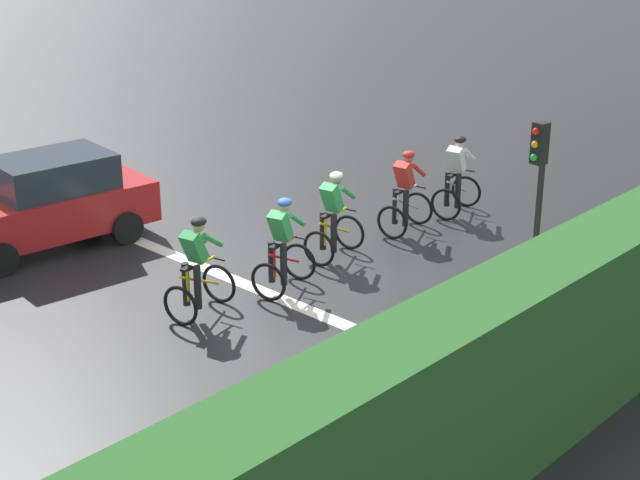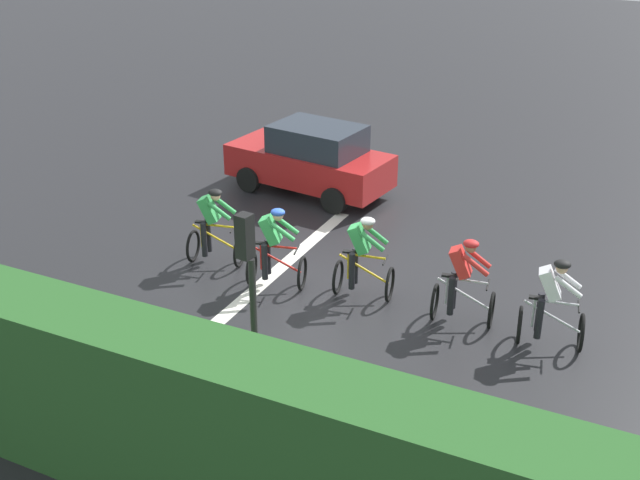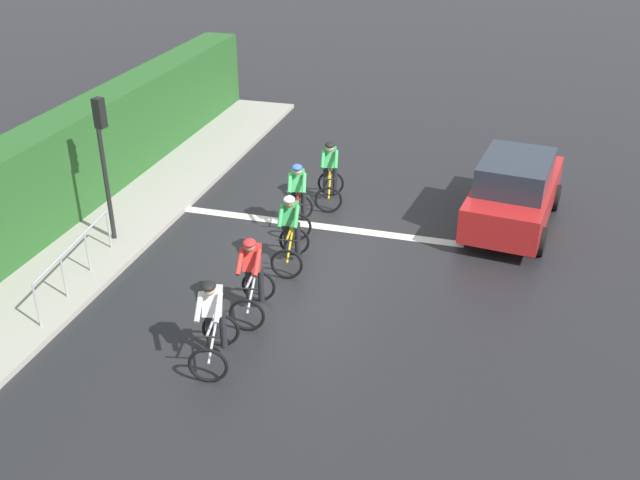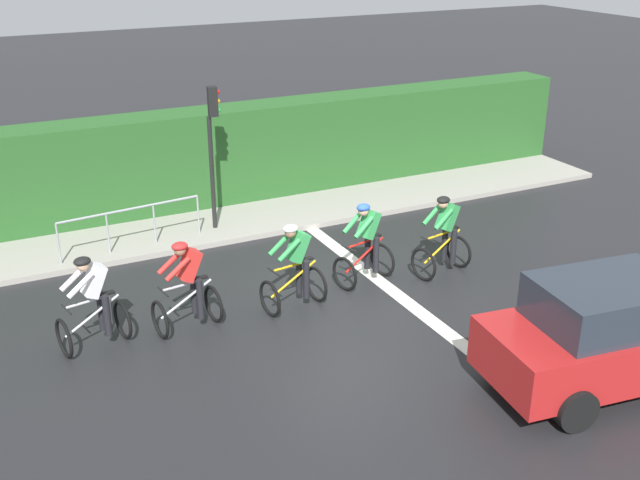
{
  "view_description": "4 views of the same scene",
  "coord_description": "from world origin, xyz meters",
  "px_view_note": "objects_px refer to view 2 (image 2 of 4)",
  "views": [
    {
      "loc": [
        11.39,
        -11.38,
        6.97
      ],
      "look_at": [
        0.95,
        -0.27,
        1.02
      ],
      "focal_mm": 54.93,
      "sensor_mm": 36.0,
      "label": 1
    },
    {
      "loc": [
        12.54,
        6.35,
        7.62
      ],
      "look_at": [
        -0.33,
        0.09,
        0.85
      ],
      "focal_mm": 45.3,
      "sensor_mm": 36.0,
      "label": 2
    },
    {
      "loc": [
        -4.33,
        13.94,
        7.73
      ],
      "look_at": [
        -0.79,
        1.54,
        0.93
      ],
      "focal_mm": 40.72,
      "sensor_mm": 36.0,
      "label": 3
    },
    {
      "loc": [
        -11.53,
        6.33,
        6.65
      ],
      "look_at": [
        0.2,
        0.51,
        1.15
      ],
      "focal_mm": 43.09,
      "sensor_mm": 36.0,
      "label": 4
    }
  ],
  "objects_px": {
    "cyclist_second": "(462,283)",
    "cyclist_mid": "(362,259)",
    "cyclist_trailing": "(213,228)",
    "cyclist_fourth": "(274,250)",
    "car_red": "(311,159)",
    "pedestrian_railing_kerbside": "(390,400)",
    "cyclist_lead": "(551,305)",
    "traffic_light_near_crossing": "(249,289)"
  },
  "relations": [
    {
      "from": "cyclist_second",
      "to": "cyclist_fourth",
      "type": "xyz_separation_m",
      "value": [
        0.27,
        -3.67,
        0.0
      ]
    },
    {
      "from": "car_red",
      "to": "pedestrian_railing_kerbside",
      "type": "bearing_deg",
      "value": 32.93
    },
    {
      "from": "pedestrian_railing_kerbside",
      "to": "cyclist_trailing",
      "type": "bearing_deg",
      "value": -125.28
    },
    {
      "from": "cyclist_second",
      "to": "car_red",
      "type": "relative_size",
      "value": 0.39
    },
    {
      "from": "cyclist_trailing",
      "to": "pedestrian_railing_kerbside",
      "type": "height_order",
      "value": "cyclist_trailing"
    },
    {
      "from": "cyclist_fourth",
      "to": "traffic_light_near_crossing",
      "type": "distance_m",
      "value": 4.41
    },
    {
      "from": "cyclist_trailing",
      "to": "car_red",
      "type": "bearing_deg",
      "value": 179.73
    },
    {
      "from": "cyclist_mid",
      "to": "cyclist_fourth",
      "type": "distance_m",
      "value": 1.73
    },
    {
      "from": "cyclist_second",
      "to": "traffic_light_near_crossing",
      "type": "relative_size",
      "value": 0.5
    },
    {
      "from": "cyclist_lead",
      "to": "traffic_light_near_crossing",
      "type": "distance_m",
      "value": 5.48
    },
    {
      "from": "cyclist_mid",
      "to": "cyclist_lead",
      "type": "bearing_deg",
      "value": 86.61
    },
    {
      "from": "cyclist_second",
      "to": "cyclist_mid",
      "type": "xyz_separation_m",
      "value": [
        -0.11,
        -1.98,
        0.0
      ]
    },
    {
      "from": "car_red",
      "to": "traffic_light_near_crossing",
      "type": "relative_size",
      "value": 1.28
    },
    {
      "from": "cyclist_lead",
      "to": "car_red",
      "type": "height_order",
      "value": "car_red"
    },
    {
      "from": "cyclist_second",
      "to": "cyclist_trailing",
      "type": "height_order",
      "value": "same"
    },
    {
      "from": "cyclist_mid",
      "to": "cyclist_trailing",
      "type": "height_order",
      "value": "same"
    },
    {
      "from": "traffic_light_near_crossing",
      "to": "pedestrian_railing_kerbside",
      "type": "distance_m",
      "value": 2.51
    },
    {
      "from": "cyclist_fourth",
      "to": "cyclist_trailing",
      "type": "bearing_deg",
      "value": -101.56
    },
    {
      "from": "cyclist_second",
      "to": "traffic_light_near_crossing",
      "type": "xyz_separation_m",
      "value": [
        4.06,
        -1.94,
        1.43
      ]
    },
    {
      "from": "car_red",
      "to": "cyclist_lead",
      "type": "bearing_deg",
      "value": 55.94
    },
    {
      "from": "cyclist_fourth",
      "to": "traffic_light_near_crossing",
      "type": "height_order",
      "value": "traffic_light_near_crossing"
    },
    {
      "from": "traffic_light_near_crossing",
      "to": "pedestrian_railing_kerbside",
      "type": "relative_size",
      "value": 1.08
    },
    {
      "from": "car_red",
      "to": "cyclist_trailing",
      "type": "bearing_deg",
      "value": -0.27
    },
    {
      "from": "cyclist_mid",
      "to": "cyclist_trailing",
      "type": "bearing_deg",
      "value": -89.23
    },
    {
      "from": "traffic_light_near_crossing",
      "to": "pedestrian_railing_kerbside",
      "type": "height_order",
      "value": "traffic_light_near_crossing"
    },
    {
      "from": "cyclist_trailing",
      "to": "cyclist_mid",
      "type": "bearing_deg",
      "value": 90.77
    },
    {
      "from": "cyclist_trailing",
      "to": "traffic_light_near_crossing",
      "type": "height_order",
      "value": "traffic_light_near_crossing"
    },
    {
      "from": "cyclist_lead",
      "to": "cyclist_second",
      "type": "distance_m",
      "value": 1.58
    },
    {
      "from": "cyclist_lead",
      "to": "pedestrian_railing_kerbside",
      "type": "bearing_deg",
      "value": -22.39
    },
    {
      "from": "cyclist_lead",
      "to": "cyclist_trailing",
      "type": "xyz_separation_m",
      "value": [
        -0.17,
        -6.85,
        0.0
      ]
    },
    {
      "from": "cyclist_lead",
      "to": "pedestrian_railing_kerbside",
      "type": "height_order",
      "value": "cyclist_lead"
    },
    {
      "from": "cyclist_lead",
      "to": "pedestrian_railing_kerbside",
      "type": "xyz_separation_m",
      "value": [
        3.63,
        -1.49,
        -0.02
      ]
    },
    {
      "from": "cyclist_fourth",
      "to": "cyclist_lead",
      "type": "bearing_deg",
      "value": 91.76
    },
    {
      "from": "cyclist_lead",
      "to": "cyclist_fourth",
      "type": "distance_m",
      "value": 5.25
    },
    {
      "from": "cyclist_mid",
      "to": "car_red",
      "type": "distance_m",
      "value": 5.49
    },
    {
      "from": "car_red",
      "to": "traffic_light_near_crossing",
      "type": "distance_m",
      "value": 9.29
    },
    {
      "from": "cyclist_mid",
      "to": "pedestrian_railing_kerbside",
      "type": "relative_size",
      "value": 0.53
    },
    {
      "from": "car_red",
      "to": "cyclist_mid",
      "type": "bearing_deg",
      "value": 36.59
    },
    {
      "from": "cyclist_mid",
      "to": "cyclist_fourth",
      "type": "bearing_deg",
      "value": -77.56
    },
    {
      "from": "cyclist_lead",
      "to": "pedestrian_railing_kerbside",
      "type": "distance_m",
      "value": 3.92
    },
    {
      "from": "cyclist_trailing",
      "to": "car_red",
      "type": "height_order",
      "value": "car_red"
    },
    {
      "from": "cyclist_trailing",
      "to": "traffic_light_near_crossing",
      "type": "bearing_deg",
      "value": 39.04
    }
  ]
}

